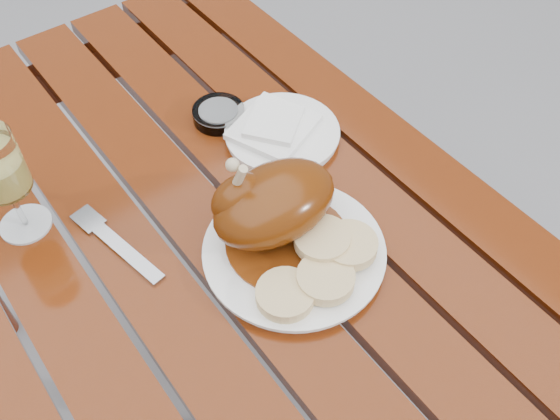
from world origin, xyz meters
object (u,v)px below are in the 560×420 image
Objects in this scene: dinner_plate at (294,252)px; wine_glass at (6,185)px; side_plate at (282,134)px; ashtray at (219,114)px; table at (221,340)px.

wine_glass is (-0.29, 0.28, 0.08)m from dinner_plate.
wine_glass is at bearing 135.14° from dinner_plate.
side_plate is (0.42, -0.08, -0.08)m from wine_glass.
ashtray is (0.07, 0.31, 0.00)m from dinner_plate.
wine_glass is 0.43m from side_plate.
wine_glass is at bearing -176.42° from ashtray.
side_plate is at bearing -59.19° from ashtray.
dinner_plate reaches higher than table.
table is 0.45m from ashtray.
side_plate is (0.13, 0.20, -0.00)m from dinner_plate.
ashtray is at bearing 3.58° from wine_glass.
ashtray is at bearing 120.81° from side_plate.
wine_glass reaches higher than dinner_plate.
table is 6.22× the size of side_plate.
wine_glass reaches higher than table.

